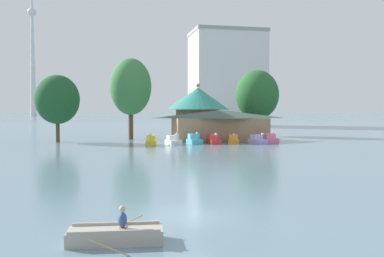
{
  "coord_description": "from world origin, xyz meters",
  "views": [
    {
      "loc": [
        -3.65,
        -18.06,
        4.59
      ],
      "look_at": [
        5.82,
        25.61,
        2.73
      ],
      "focal_mm": 39.97,
      "sensor_mm": 36.0,
      "label": 1
    }
  ],
  "objects_px": {
    "pedal_boat_yellow": "(151,141)",
    "shoreline_tree_mid": "(131,87)",
    "green_roof_pavilion": "(198,108)",
    "pedal_boat_red": "(214,140)",
    "pedal_boat_lavender": "(257,140)",
    "background_building_block": "(227,79)",
    "pedal_boat_orange": "(234,140)",
    "shoreline_tree_tall_left": "(57,100)",
    "distant_broadcast_tower": "(32,22)",
    "shoreline_tree_right": "(257,95)",
    "pedal_boat_pink": "(270,139)",
    "boathouse": "(220,125)",
    "rowboat_with_rower": "(116,235)",
    "pedal_boat_cyan": "(194,140)",
    "pedal_boat_white": "(173,141)"
  },
  "relations": [
    {
      "from": "pedal_boat_cyan",
      "to": "pedal_boat_red",
      "type": "height_order",
      "value": "pedal_boat_cyan"
    },
    {
      "from": "rowboat_with_rower",
      "to": "pedal_boat_red",
      "type": "relative_size",
      "value": 1.36
    },
    {
      "from": "pedal_boat_cyan",
      "to": "boathouse",
      "type": "bearing_deg",
      "value": 120.37
    },
    {
      "from": "rowboat_with_rower",
      "to": "distant_broadcast_tower",
      "type": "xyz_separation_m",
      "value": [
        -54.04,
        359.24,
        77.21
      ]
    },
    {
      "from": "pedal_boat_cyan",
      "to": "pedal_boat_orange",
      "type": "xyz_separation_m",
      "value": [
        5.65,
        -0.18,
        -0.07
      ]
    },
    {
      "from": "pedal_boat_cyan",
      "to": "background_building_block",
      "type": "distance_m",
      "value": 72.04
    },
    {
      "from": "pedal_boat_white",
      "to": "background_building_block",
      "type": "bearing_deg",
      "value": 146.62
    },
    {
      "from": "shoreline_tree_right",
      "to": "rowboat_with_rower",
      "type": "bearing_deg",
      "value": -115.21
    },
    {
      "from": "rowboat_with_rower",
      "to": "pedal_boat_orange",
      "type": "relative_size",
      "value": 1.14
    },
    {
      "from": "pedal_boat_red",
      "to": "background_building_block",
      "type": "relative_size",
      "value": 0.09
    },
    {
      "from": "distant_broadcast_tower",
      "to": "pedal_boat_yellow",
      "type": "bearing_deg",
      "value": -79.24
    },
    {
      "from": "distant_broadcast_tower",
      "to": "pedal_boat_lavender",
      "type": "bearing_deg",
      "value": -76.75
    },
    {
      "from": "pedal_boat_orange",
      "to": "background_building_block",
      "type": "bearing_deg",
      "value": -178.17
    },
    {
      "from": "pedal_boat_yellow",
      "to": "green_roof_pavilion",
      "type": "relative_size",
      "value": 0.27
    },
    {
      "from": "pedal_boat_white",
      "to": "green_roof_pavilion",
      "type": "bearing_deg",
      "value": 145.53
    },
    {
      "from": "pedal_boat_red",
      "to": "distant_broadcast_tower",
      "type": "bearing_deg",
      "value": -171.12
    },
    {
      "from": "pedal_boat_red",
      "to": "shoreline_tree_mid",
      "type": "distance_m",
      "value": 17.85
    },
    {
      "from": "boathouse",
      "to": "shoreline_tree_right",
      "type": "bearing_deg",
      "value": 47.29
    },
    {
      "from": "pedal_boat_yellow",
      "to": "distant_broadcast_tower",
      "type": "height_order",
      "value": "distant_broadcast_tower"
    },
    {
      "from": "pedal_boat_orange",
      "to": "pedal_boat_lavender",
      "type": "relative_size",
      "value": 1.03
    },
    {
      "from": "shoreline_tree_mid",
      "to": "background_building_block",
      "type": "xyz_separation_m",
      "value": [
        32.69,
        54.74,
        5.83
      ]
    },
    {
      "from": "pedal_boat_yellow",
      "to": "distant_broadcast_tower",
      "type": "xyz_separation_m",
      "value": [
        -60.27,
        317.03,
        76.98
      ]
    },
    {
      "from": "pedal_boat_white",
      "to": "pedal_boat_orange",
      "type": "height_order",
      "value": "pedal_boat_white"
    },
    {
      "from": "pedal_boat_orange",
      "to": "shoreline_tree_tall_left",
      "type": "height_order",
      "value": "shoreline_tree_tall_left"
    },
    {
      "from": "green_roof_pavilion",
      "to": "pedal_boat_red",
      "type": "bearing_deg",
      "value": -95.55
    },
    {
      "from": "pedal_boat_yellow",
      "to": "boathouse",
      "type": "relative_size",
      "value": 0.2
    },
    {
      "from": "pedal_boat_orange",
      "to": "distant_broadcast_tower",
      "type": "xyz_separation_m",
      "value": [
        -71.97,
        316.73,
        77.0
      ]
    },
    {
      "from": "pedal_boat_white",
      "to": "pedal_boat_pink",
      "type": "relative_size",
      "value": 1.08
    },
    {
      "from": "green_roof_pavilion",
      "to": "shoreline_tree_right",
      "type": "xyz_separation_m",
      "value": [
        10.78,
        -0.77,
        2.34
      ]
    },
    {
      "from": "pedal_boat_pink",
      "to": "pedal_boat_red",
      "type": "bearing_deg",
      "value": -84.73
    },
    {
      "from": "pedal_boat_orange",
      "to": "shoreline_tree_mid",
      "type": "height_order",
      "value": "shoreline_tree_mid"
    },
    {
      "from": "rowboat_with_rower",
      "to": "pedal_boat_pink",
      "type": "height_order",
      "value": "pedal_boat_pink"
    },
    {
      "from": "pedal_boat_yellow",
      "to": "shoreline_tree_right",
      "type": "height_order",
      "value": "shoreline_tree_right"
    },
    {
      "from": "rowboat_with_rower",
      "to": "pedal_boat_yellow",
      "type": "bearing_deg",
      "value": -92.7
    },
    {
      "from": "shoreline_tree_right",
      "to": "distant_broadcast_tower",
      "type": "relative_size",
      "value": 0.07
    },
    {
      "from": "pedal_boat_cyan",
      "to": "shoreline_tree_right",
      "type": "height_order",
      "value": "shoreline_tree_right"
    },
    {
      "from": "pedal_boat_yellow",
      "to": "shoreline_tree_mid",
      "type": "xyz_separation_m",
      "value": [
        -1.82,
        11.96,
        7.92
      ]
    },
    {
      "from": "pedal_boat_yellow",
      "to": "pedal_boat_orange",
      "type": "xyz_separation_m",
      "value": [
        11.7,
        0.3,
        -0.02
      ]
    },
    {
      "from": "pedal_boat_red",
      "to": "pedal_boat_lavender",
      "type": "bearing_deg",
      "value": 75.89
    },
    {
      "from": "pedal_boat_yellow",
      "to": "boathouse",
      "type": "bearing_deg",
      "value": 122.74
    },
    {
      "from": "rowboat_with_rower",
      "to": "pedal_boat_cyan",
      "type": "distance_m",
      "value": 44.42
    },
    {
      "from": "pedal_boat_pink",
      "to": "shoreline_tree_tall_left",
      "type": "distance_m",
      "value": 31.38
    },
    {
      "from": "green_roof_pavilion",
      "to": "shoreline_tree_right",
      "type": "bearing_deg",
      "value": -4.07
    },
    {
      "from": "pedal_boat_white",
      "to": "boathouse",
      "type": "distance_m",
      "value": 9.59
    },
    {
      "from": "rowboat_with_rower",
      "to": "pedal_boat_orange",
      "type": "bearing_deg",
      "value": -107.17
    },
    {
      "from": "green_roof_pavilion",
      "to": "background_building_block",
      "type": "bearing_deg",
      "value": 67.7
    },
    {
      "from": "pedal_boat_orange",
      "to": "pedal_boat_lavender",
      "type": "height_order",
      "value": "pedal_boat_lavender"
    },
    {
      "from": "pedal_boat_cyan",
      "to": "green_roof_pavilion",
      "type": "distance_m",
      "value": 17.27
    },
    {
      "from": "shoreline_tree_mid",
      "to": "distant_broadcast_tower",
      "type": "relative_size",
      "value": 0.07
    },
    {
      "from": "shoreline_tree_tall_left",
      "to": "background_building_block",
      "type": "xyz_separation_m",
      "value": [
        43.58,
        58.91,
        8.04
      ]
    }
  ]
}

